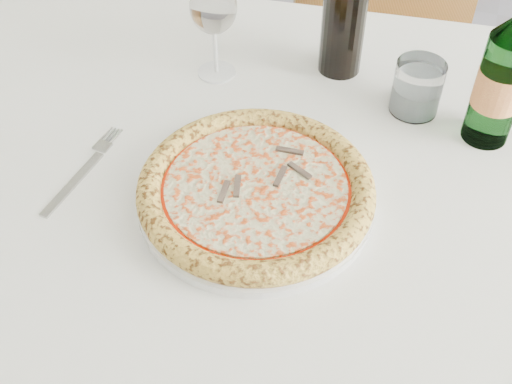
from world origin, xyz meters
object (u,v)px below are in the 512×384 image
Objects in this scene: plate at (256,198)px; wine_bottle at (346,2)px; chair_far at (393,40)px; pizza at (256,189)px; dining_table at (277,195)px; tumbler at (417,91)px; beer_bottle at (502,78)px; wine_glass at (213,10)px.

wine_bottle is at bearing 85.62° from plate.
wine_bottle reaches higher than plate.
pizza is (-0.06, -0.83, 0.25)m from chair_far.
chair_far is 0.86m from plate.
tumbler is (0.17, 0.18, 0.12)m from dining_table.
beer_bottle reaches higher than chair_far.
tumbler is (0.33, 0.01, -0.08)m from wine_glass.
wine_glass reaches higher than pizza.
plate reaches higher than dining_table.
chair_far is 0.70m from beer_bottle.
tumbler is at bearing 166.16° from beer_bottle.
dining_table is 9.47× the size of wine_glass.
plate is 1.21× the size of beer_bottle.
wine_bottle is (0.03, 0.35, 0.10)m from pizza.
pizza is 0.39m from beer_bottle.
pizza is at bearing -138.39° from beer_bottle.
dining_table is at bearing -94.69° from chair_far.
beer_bottle is at bearing -1.71° from wine_glass.
tumbler is (0.17, 0.28, 0.01)m from pizza.
beer_bottle reaches higher than dining_table.
wine_glass is at bearing -111.84° from chair_far.
chair_far reaches higher than dining_table.
chair_far is at bearing 86.06° from wine_bottle.
plate is at bearing -90.00° from dining_table.
wine_glass is at bearing 135.52° from dining_table.
pizza is 0.36m from wine_bottle.
beer_bottle is (0.11, -0.03, 0.07)m from tumbler.
tumbler is at bearing -26.49° from wine_bottle.
plate is (-0.06, -0.83, 0.23)m from chair_far.
wine_glass is 0.63× the size of beer_bottle.
dining_table is 0.33m from wine_bottle.
tumbler is at bearing 58.93° from plate.
wine_bottle is (-0.14, 0.07, 0.09)m from tumbler.
chair_far is 2.86× the size of plate.
pizza is 3.75× the size of tumbler.
plate is 0.33m from wine_glass.
beer_bottle is 0.27m from wine_bottle.
plate is 1.00× the size of pizza.
pizza is at bearing -121.07° from tumbler.
wine_bottle is (0.19, 0.08, 0.00)m from wine_glass.
wine_glass is (-0.17, 0.26, 0.11)m from plate.
chair_far reaches higher than tumbler.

